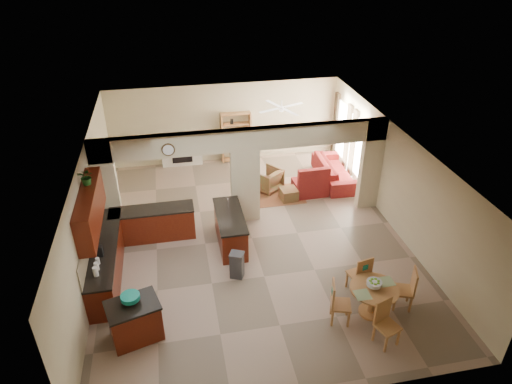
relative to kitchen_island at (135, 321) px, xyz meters
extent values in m
plane|color=gray|center=(2.98, 2.92, -0.45)|extent=(10.00, 10.00, 0.00)
plane|color=white|center=(2.98, 2.92, 2.35)|extent=(10.00, 10.00, 0.00)
plane|color=#C5BB90|center=(2.98, 7.92, 0.95)|extent=(8.00, 0.00, 8.00)
plane|color=#C5BB90|center=(2.98, -2.08, 0.95)|extent=(8.00, 0.00, 8.00)
plane|color=#C5BB90|center=(-1.02, 2.92, 0.95)|extent=(0.00, 10.00, 10.00)
plane|color=#C5BB90|center=(6.98, 2.92, 0.95)|extent=(0.00, 10.00, 10.00)
cube|color=#C5BB90|center=(-0.72, 3.92, 0.95)|extent=(0.60, 0.25, 2.80)
cube|color=#C5BB90|center=(2.98, 3.92, 0.65)|extent=(0.80, 0.25, 2.20)
cube|color=#C5BB90|center=(6.68, 3.92, 0.95)|extent=(0.60, 0.25, 2.80)
cube|color=#C5BB90|center=(2.98, 3.92, 2.05)|extent=(8.00, 0.25, 0.60)
cube|color=#470D08|center=(-0.72, 2.12, -0.02)|extent=(0.60, 3.20, 0.86)
cube|color=black|center=(-0.72, 2.12, 0.43)|extent=(0.62, 3.22, 0.05)
cube|color=#9C8E69|center=(-1.00, 2.12, 0.75)|extent=(0.02, 3.20, 0.55)
cube|color=#470D08|center=(0.38, 3.49, -0.02)|extent=(2.20, 0.60, 0.86)
cube|color=black|center=(0.38, 3.49, 0.43)|extent=(2.22, 0.62, 0.05)
cube|color=#470D08|center=(-0.84, 2.12, 1.47)|extent=(0.35, 2.40, 0.90)
cube|color=#470D08|center=(2.38, 2.82, -0.02)|extent=(0.65, 1.80, 0.86)
cube|color=black|center=(2.38, 2.82, 0.43)|extent=(0.70, 1.85, 0.05)
cube|color=silver|center=(2.38, 1.97, -0.03)|extent=(0.58, 0.04, 0.70)
cylinder|color=#4B3519|center=(0.98, 3.77, 2.00)|extent=(0.34, 0.03, 0.34)
cube|color=brown|center=(4.18, 5.02, -0.45)|extent=(1.60, 1.30, 0.01)
cube|color=beige|center=(1.38, 7.76, 0.10)|extent=(1.40, 0.28, 1.10)
cube|color=black|center=(1.38, 7.62, 0.05)|extent=(0.70, 0.04, 0.70)
cube|color=beige|center=(1.38, 7.74, 0.70)|extent=(1.60, 0.35, 0.10)
cube|color=#A57839|center=(3.33, 7.74, 0.45)|extent=(1.00, 0.32, 1.80)
cube|color=white|center=(6.95, 5.22, 0.75)|extent=(0.02, 0.90, 1.90)
cube|color=white|center=(6.95, 6.92, 0.75)|extent=(0.02, 0.90, 1.90)
cube|color=white|center=(6.95, 6.07, 0.60)|extent=(0.02, 0.70, 2.10)
cube|color=#441D1B|center=(6.91, 4.62, 0.75)|extent=(0.10, 0.28, 2.30)
cube|color=#441D1B|center=(6.91, 5.82, 0.75)|extent=(0.10, 0.28, 2.30)
cube|color=#441D1B|center=(6.91, 6.32, 0.75)|extent=(0.10, 0.28, 2.30)
cube|color=#441D1B|center=(6.91, 7.52, 0.75)|extent=(0.10, 0.28, 2.30)
cylinder|color=white|center=(4.48, 5.92, 2.11)|extent=(1.00, 1.00, 0.10)
cube|color=#470D08|center=(0.00, 0.00, -0.03)|extent=(1.13, 0.93, 0.84)
cube|color=black|center=(0.00, 0.00, 0.42)|extent=(1.19, 0.99, 0.05)
cylinder|color=#138473|center=(-0.02, 0.08, 0.53)|extent=(0.38, 0.38, 0.18)
cube|color=#303032|center=(2.33, 1.46, -0.13)|extent=(0.38, 0.36, 0.64)
cylinder|color=#A57839|center=(5.03, -0.31, 0.24)|extent=(1.05, 1.05, 0.04)
cylinder|color=#A57839|center=(5.03, -0.31, -0.09)|extent=(0.15, 0.15, 0.67)
cylinder|color=#A57839|center=(5.03, -0.31, -0.42)|extent=(0.53, 0.53, 0.06)
cylinder|color=#62A824|center=(5.02, -0.27, 0.35)|extent=(0.33, 0.33, 0.17)
imported|color=maroon|center=(6.28, 5.63, -0.10)|extent=(2.42, 1.02, 0.70)
cube|color=maroon|center=(5.23, 4.97, -0.25)|extent=(1.04, 0.86, 0.40)
imported|color=maroon|center=(3.97, 5.45, -0.10)|extent=(1.07, 1.08, 0.71)
cube|color=maroon|center=(4.48, 4.72, -0.27)|extent=(0.54, 0.54, 0.36)
imported|color=#164612|center=(-0.84, 2.45, 2.11)|extent=(0.43, 0.40, 0.39)
cube|color=#A57839|center=(5.00, 0.46, 0.00)|extent=(0.50, 0.50, 0.05)
cube|color=#A57839|center=(5.13, 0.66, -0.23)|extent=(0.04, 0.04, 0.44)
cube|color=#A57839|center=(4.80, 0.59, -0.23)|extent=(0.04, 0.04, 0.44)
cube|color=#A57839|center=(5.20, 0.32, -0.23)|extent=(0.04, 0.04, 0.44)
cube|color=#A57839|center=(4.87, 0.26, -0.23)|extent=(0.04, 0.04, 0.44)
cube|color=#A57839|center=(5.04, 0.27, 0.30)|extent=(0.42, 0.13, 0.55)
cube|color=#138473|center=(5.04, 0.25, 0.37)|extent=(0.14, 0.04, 0.14)
cube|color=#A57839|center=(5.77, -0.23, 0.00)|extent=(0.54, 0.54, 0.05)
cube|color=#A57839|center=(5.66, -0.02, -0.23)|extent=(0.04, 0.04, 0.44)
cube|color=#A57839|center=(5.55, -0.34, -0.23)|extent=(0.04, 0.04, 0.44)
cube|color=#A57839|center=(5.98, -0.13, -0.23)|extent=(0.04, 0.04, 0.44)
cube|color=#A57839|center=(5.87, -0.45, -0.23)|extent=(0.04, 0.04, 0.44)
cube|color=#A57839|center=(5.95, -0.30, 0.30)|extent=(0.18, 0.41, 0.55)
cube|color=#138473|center=(5.97, -0.31, 0.37)|extent=(0.06, 0.14, 0.14)
cube|color=#A57839|center=(4.97, -1.15, 0.00)|extent=(0.54, 0.54, 0.05)
cube|color=#A57839|center=(4.87, -1.37, -0.23)|extent=(0.04, 0.04, 0.44)
cube|color=#A57839|center=(5.19, -1.25, -0.23)|extent=(0.04, 0.04, 0.44)
cube|color=#A57839|center=(4.75, -1.05, -0.23)|extent=(0.04, 0.04, 0.44)
cube|color=#A57839|center=(5.07, -0.93, -0.23)|extent=(0.04, 0.04, 0.44)
cube|color=#A57839|center=(4.91, -0.97, 0.30)|extent=(0.41, 0.18, 0.55)
cube|color=#138473|center=(4.90, -0.95, 0.37)|extent=(0.14, 0.06, 0.14)
cube|color=#A57839|center=(4.27, -0.39, 0.00)|extent=(0.52, 0.52, 0.05)
cube|color=#A57839|center=(4.38, -0.60, -0.23)|extent=(0.04, 0.04, 0.44)
cube|color=#A57839|center=(4.48, -0.27, -0.23)|extent=(0.04, 0.04, 0.44)
cube|color=#A57839|center=(4.05, -0.50, -0.23)|extent=(0.04, 0.04, 0.44)
cube|color=#A57839|center=(4.15, -0.17, -0.23)|extent=(0.04, 0.04, 0.44)
cube|color=#A57839|center=(4.08, -0.33, 0.30)|extent=(0.16, 0.41, 0.55)
cube|color=#138473|center=(4.06, -0.32, 0.37)|extent=(0.05, 0.14, 0.14)
camera|label=1|loc=(1.13, -7.01, 6.95)|focal=32.00mm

